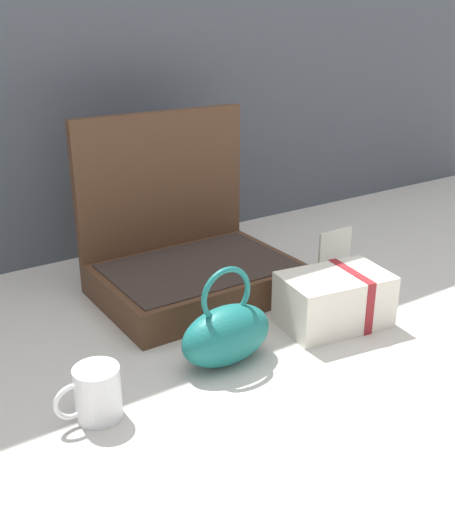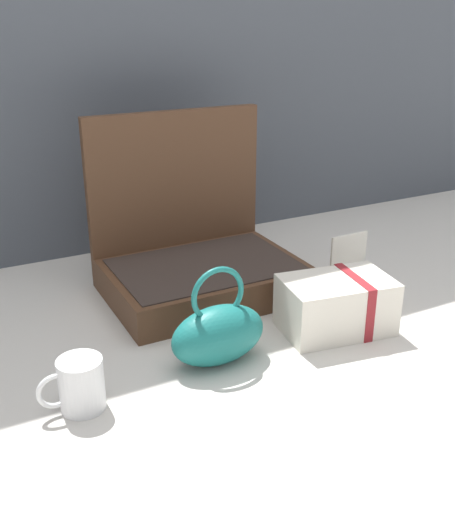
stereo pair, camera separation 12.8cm
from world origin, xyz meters
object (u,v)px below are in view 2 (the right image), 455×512
teal_pouch_handbag (218,333)px  info_card_left (348,256)px  cream_toiletry_bag (337,304)px  coffee_mug (80,385)px  open_suitcase (197,255)px

teal_pouch_handbag → info_card_left: (0.48, 0.21, -0.00)m
cream_toiletry_bag → info_card_left: size_ratio=2.06×
cream_toiletry_bag → info_card_left: 0.28m
teal_pouch_handbag → coffee_mug: size_ratio=1.74×
coffee_mug → open_suitcase: bearing=42.8°
open_suitcase → coffee_mug: 0.53m
teal_pouch_handbag → coffee_mug: teal_pouch_handbag is taller
teal_pouch_handbag → coffee_mug: (-0.28, -0.03, -0.02)m
cream_toiletry_bag → coffee_mug: 0.57m
cream_toiletry_bag → info_card_left: bearing=47.4°
open_suitcase → cream_toiletry_bag: (0.18, -0.33, -0.03)m
coffee_mug → info_card_left: (0.76, 0.24, 0.01)m
teal_pouch_handbag → info_card_left: size_ratio=1.67×
open_suitcase → info_card_left: open_suitcase is taller
teal_pouch_handbag → cream_toiletry_bag: teal_pouch_handbag is taller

